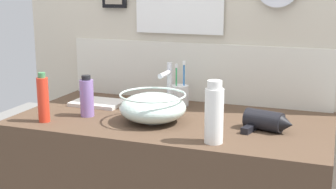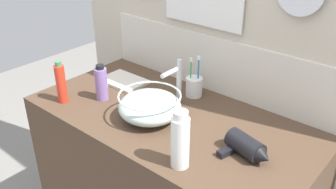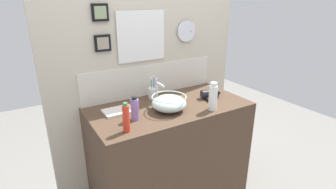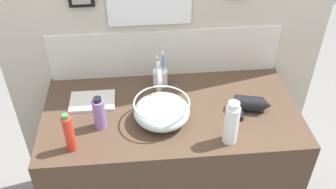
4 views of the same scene
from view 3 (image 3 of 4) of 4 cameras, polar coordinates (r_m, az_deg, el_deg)
name	(u,v)px [view 3 (image 3 of 4)]	position (r m, az deg, el deg)	size (l,w,h in m)	color
vanity_counter	(170,153)	(2.34, 0.34, -12.68)	(1.29, 0.66, 0.90)	#4C3828
back_panel	(148,53)	(2.32, -4.33, 8.91)	(1.79, 0.10, 2.54)	beige
glass_bowl_sink	(169,103)	(2.02, 0.22, -1.85)	(0.27, 0.27, 0.12)	silver
faucet	(158,89)	(2.14, -2.29, 1.25)	(0.02, 0.13, 0.21)	silver
hair_drier	(211,94)	(2.30, 9.33, 0.11)	(0.20, 0.14, 0.08)	black
toothbrush_cup	(153,93)	(2.27, -3.32, 0.32)	(0.08, 0.08, 0.21)	white
spray_bottle	(126,118)	(1.71, -9.11, -5.12)	(0.05, 0.05, 0.20)	red
lotion_bottle	(135,109)	(1.87, -7.25, -3.15)	(0.06, 0.06, 0.17)	#8C6BB2
shampoo_bottle	(213,97)	(2.04, 9.76, -0.53)	(0.07, 0.07, 0.22)	white
hand_towel	(119,111)	(2.04, -10.70, -3.53)	(0.23, 0.16, 0.02)	silver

